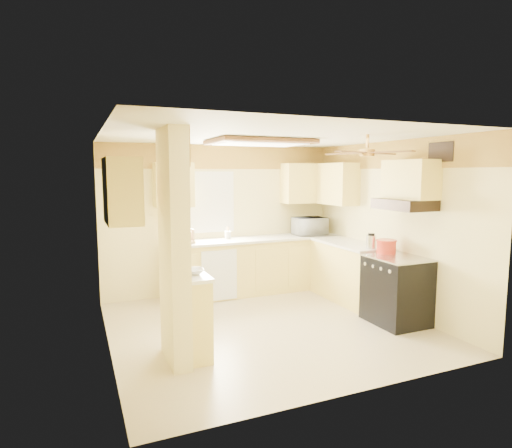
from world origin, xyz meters
name	(u,v)px	position (x,y,z in m)	size (l,w,h in m)	color
floor	(268,326)	(0.00, 0.00, 0.00)	(4.00, 4.00, 0.00)	tan
ceiling	(268,136)	(0.00, 0.00, 2.50)	(4.00, 4.00, 0.00)	white
wall_back	(222,219)	(0.00, 1.90, 1.25)	(4.00, 4.00, 0.00)	#EAD98F
wall_front	(356,262)	(0.00, -1.90, 1.25)	(4.00, 4.00, 0.00)	#EAD98F
wall_left	(106,244)	(-2.00, 0.00, 1.25)	(3.80, 3.80, 0.00)	#EAD98F
wall_right	(391,226)	(2.00, 0.00, 1.25)	(3.80, 3.80, 0.00)	#EAD98F
wallpaper_border	(221,157)	(0.00, 1.88, 2.30)	(4.00, 0.02, 0.40)	gold
partition_column	(174,248)	(-1.35, -0.55, 1.25)	(0.20, 0.70, 2.50)	#EAD98F
partition_ledge	(195,318)	(-1.13, -0.55, 0.45)	(0.25, 0.55, 0.90)	#F2D56F
ledge_top	(195,276)	(-1.13, -0.55, 0.92)	(0.28, 0.58, 0.04)	white
lower_cabinets_back	(255,266)	(0.50, 1.60, 0.45)	(3.00, 0.60, 0.90)	#F2D56F
lower_cabinets_right	(348,272)	(1.70, 0.60, 0.45)	(0.60, 1.40, 0.90)	#F2D56F
countertop_back	(256,239)	(0.50, 1.59, 0.92)	(3.04, 0.64, 0.04)	white
countertop_right	(349,243)	(1.69, 0.60, 0.92)	(0.64, 1.44, 0.04)	white
dishwasher_panel	(219,275)	(-0.25, 1.29, 0.43)	(0.58, 0.02, 0.80)	white
window	(208,202)	(-0.25, 1.89, 1.55)	(0.92, 0.02, 1.02)	white
upper_cab_back_left	(174,185)	(-0.85, 1.72, 1.85)	(0.60, 0.35, 0.70)	#F2D56F
upper_cab_back_right	(307,183)	(1.55, 1.72, 1.85)	(0.90, 0.35, 0.70)	#F2D56F
upper_cab_right	(334,184)	(1.82, 1.25, 1.85)	(0.35, 1.00, 0.70)	#F2D56F
upper_cab_left_wall	(122,191)	(-1.82, -0.25, 1.85)	(0.35, 0.75, 0.70)	#F2D56F
upper_cab_over_stove	(410,180)	(1.82, -0.55, 1.95)	(0.35, 0.76, 0.52)	#F2D56F
stove	(396,290)	(1.67, -0.55, 0.46)	(0.68, 0.77, 0.92)	black
range_hood	(404,204)	(1.74, -0.55, 1.62)	(0.50, 0.76, 0.14)	black
poster_menu	(183,191)	(-1.24, -0.55, 1.85)	(0.02, 0.42, 0.57)	black
poster_nashville	(184,252)	(-1.24, -0.55, 1.20)	(0.02, 0.42, 0.57)	black
ceiling_light_panel	(260,142)	(0.10, 0.50, 2.46)	(1.35, 0.95, 0.06)	brown
ceiling_fan	(367,152)	(1.00, -0.70, 2.29)	(1.15, 1.15, 0.26)	gold
vent_grate	(441,152)	(1.98, -0.90, 2.30)	(0.02, 0.40, 0.25)	black
microwave	(310,226)	(1.53, 1.56, 1.09)	(0.56, 0.38, 0.31)	white
bowl	(193,272)	(-1.14, -0.53, 0.97)	(0.24, 0.24, 0.06)	white
dutch_oven	(386,246)	(1.70, -0.27, 1.01)	(0.29, 0.29, 0.19)	red
kettle	(371,241)	(1.65, 0.00, 1.04)	(0.15, 0.15, 0.22)	silver
dish_rack	(182,238)	(-0.78, 1.57, 1.02)	(0.38, 0.28, 0.22)	#DAB07D
utensil_crock	(228,235)	(0.04, 1.69, 1.01)	(0.10, 0.10, 0.20)	white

